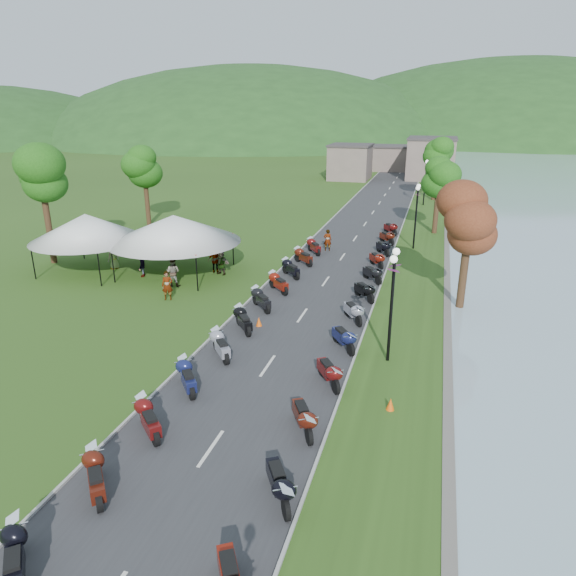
% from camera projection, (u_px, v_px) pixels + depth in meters
% --- Properties ---
extents(road, '(7.00, 120.00, 0.02)m').
position_uv_depth(road, '(355.00, 238.00, 44.21)').
color(road, '#333335').
rests_on(road, ground).
extents(hills_backdrop, '(360.00, 120.00, 76.00)m').
position_uv_depth(hills_backdrop, '(425.00, 137.00, 189.04)').
color(hills_backdrop, '#285621').
rests_on(hills_backdrop, ground).
extents(far_building, '(18.00, 16.00, 5.00)m').
position_uv_depth(far_building, '(387.00, 159.00, 84.64)').
color(far_building, '#79675E').
rests_on(far_building, ground).
extents(moto_row_left, '(2.60, 41.65, 1.10)m').
position_uv_depth(moto_row_left, '(205.00, 361.00, 21.76)').
color(moto_row_left, '#331411').
rests_on(moto_row_left, ground).
extents(moto_row_right, '(2.60, 46.63, 1.10)m').
position_uv_depth(moto_row_right, '(348.00, 324.00, 25.50)').
color(moto_row_right, '#331411').
rests_on(moto_row_right, ground).
extents(vendor_tent_main, '(5.88, 5.88, 4.00)m').
position_uv_depth(vendor_tent_main, '(175.00, 245.00, 34.43)').
color(vendor_tent_main, white).
rests_on(vendor_tent_main, ground).
extents(vendor_tent_side, '(5.01, 5.01, 4.00)m').
position_uv_depth(vendor_tent_side, '(89.00, 243.00, 34.81)').
color(vendor_tent_side, white).
rests_on(vendor_tent_side, ground).
extents(tree_park_left, '(3.61, 3.61, 10.03)m').
position_uv_depth(tree_park_left, '(44.00, 194.00, 35.78)').
color(tree_park_left, '#286D18').
rests_on(tree_park_left, ground).
extents(tree_lakeside, '(2.88, 2.88, 8.00)m').
position_uv_depth(tree_lakeside, '(468.00, 238.00, 27.82)').
color(tree_lakeside, '#286D18').
rests_on(tree_lakeside, ground).
extents(pedestrian_a, '(0.76, 0.66, 1.74)m').
position_uv_depth(pedestrian_a, '(168.00, 300.00, 30.25)').
color(pedestrian_a, slate).
rests_on(pedestrian_a, ground).
extents(pedestrian_b, '(0.92, 0.54, 1.84)m').
position_uv_depth(pedestrian_b, '(174.00, 286.00, 32.57)').
color(pedestrian_b, slate).
rests_on(pedestrian_b, ground).
extents(pedestrian_c, '(0.91, 1.27, 1.81)m').
position_uv_depth(pedestrian_c, '(142.00, 277.00, 34.34)').
color(pedestrian_c, slate).
rests_on(pedestrian_c, ground).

